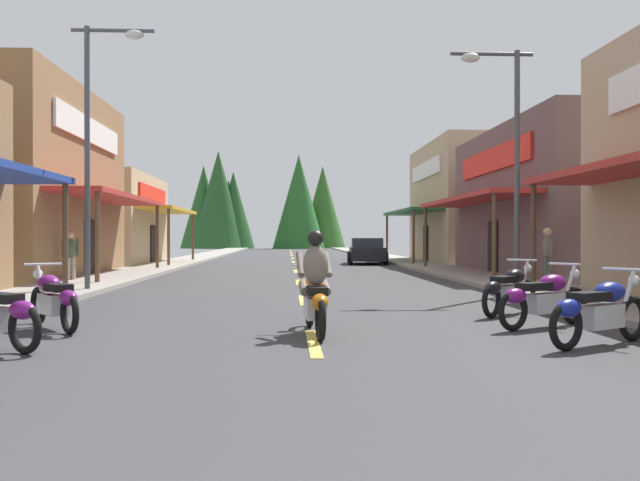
% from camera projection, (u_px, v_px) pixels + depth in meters
% --- Properties ---
extents(ground, '(10.31, 98.46, 0.10)m').
position_uv_depth(ground, '(294.00, 266.00, 34.92)').
color(ground, '#38383A').
extents(sidewalk_left, '(2.47, 98.46, 0.12)m').
position_uv_depth(sidewalk_left, '(170.00, 264.00, 34.61)').
color(sidewalk_left, gray).
rests_on(sidewalk_left, ground).
extents(sidewalk_right, '(2.47, 98.46, 0.12)m').
position_uv_depth(sidewalk_right, '(416.00, 264.00, 35.23)').
color(sidewalk_right, gray).
rests_on(sidewalk_right, ground).
extents(centerline_dashes, '(0.16, 73.39, 0.01)m').
position_uv_depth(centerline_dashes, '(293.00, 262.00, 39.14)').
color(centerline_dashes, '#E0C64C').
rests_on(centerline_dashes, ground).
extents(storefront_left_far, '(7.89, 9.65, 4.74)m').
position_uv_depth(storefront_left_far, '(96.00, 220.00, 36.02)').
color(storefront_left_far, tan).
rests_on(storefront_left_far, ground).
extents(storefront_right_middle, '(8.11, 11.91, 5.70)m').
position_uv_depth(storefront_right_middle, '(573.00, 201.00, 26.11)').
color(storefront_right_middle, brown).
rests_on(storefront_right_middle, ground).
extents(storefront_right_far, '(7.94, 10.48, 6.78)m').
position_uv_depth(storefront_right_far, '(479.00, 203.00, 38.67)').
color(storefront_right_far, tan).
rests_on(storefront_right_far, ground).
extents(streetlamp_left, '(2.13, 0.30, 6.94)m').
position_uv_depth(streetlamp_left, '(99.00, 122.00, 17.48)').
color(streetlamp_left, '#474C51').
rests_on(streetlamp_left, ground).
extents(streetlamp_right, '(2.13, 0.30, 6.26)m').
position_uv_depth(streetlamp_right, '(505.00, 135.00, 17.28)').
color(streetlamp_right, '#474C51').
rests_on(streetlamp_right, ground).
extents(motorcycle_parked_right_2, '(1.88, 1.19, 1.04)m').
position_uv_depth(motorcycle_parked_right_2, '(600.00, 310.00, 9.04)').
color(motorcycle_parked_right_2, black).
rests_on(motorcycle_parked_right_2, ground).
extents(motorcycle_parked_right_3, '(1.90, 1.17, 1.04)m').
position_uv_depth(motorcycle_parked_right_3, '(543.00, 298.00, 10.85)').
color(motorcycle_parked_right_3, black).
rests_on(motorcycle_parked_right_3, ground).
extents(motorcycle_parked_right_4, '(1.56, 1.61, 1.04)m').
position_uv_depth(motorcycle_parked_right_4, '(510.00, 289.00, 12.65)').
color(motorcycle_parked_right_4, black).
rests_on(motorcycle_parked_right_4, ground).
extents(motorcycle_parked_left_3, '(1.36, 1.78, 1.04)m').
position_uv_depth(motorcycle_parked_left_3, '(54.00, 299.00, 10.64)').
color(motorcycle_parked_left_3, black).
rests_on(motorcycle_parked_left_3, ground).
extents(rider_cruising_lead, '(0.60, 2.14, 1.57)m').
position_uv_depth(rider_cruising_lead, '(315.00, 291.00, 10.11)').
color(rider_cruising_lead, black).
rests_on(rider_cruising_lead, ground).
extents(pedestrian_by_shop, '(0.44, 0.44, 1.63)m').
position_uv_depth(pedestrian_by_shop, '(71.00, 254.00, 21.15)').
color(pedestrian_by_shop, '#B2A599').
rests_on(pedestrian_by_shop, ground).
extents(pedestrian_browsing, '(0.39, 0.53, 1.74)m').
position_uv_depth(pedestrian_browsing, '(547.00, 252.00, 19.75)').
color(pedestrian_browsing, '#3F593F').
rests_on(pedestrian_browsing, ground).
extents(parked_car_curbside, '(2.30, 4.41, 1.40)m').
position_uv_depth(parked_car_curbside, '(367.00, 251.00, 36.33)').
color(parked_car_curbside, black).
rests_on(parked_car_curbside, ground).
extents(treeline_backdrop, '(21.21, 9.56, 12.22)m').
position_uv_depth(treeline_backdrop, '(254.00, 205.00, 85.29)').
color(treeline_backdrop, '#214C23').
rests_on(treeline_backdrop, ground).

